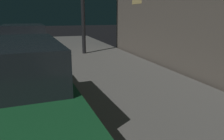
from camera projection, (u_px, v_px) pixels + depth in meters
car_green at (2, 90)px, 3.20m from camera, size 2.29×4.36×1.43m
car_silver at (24, 42)px, 8.83m from camera, size 2.14×4.56×1.43m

